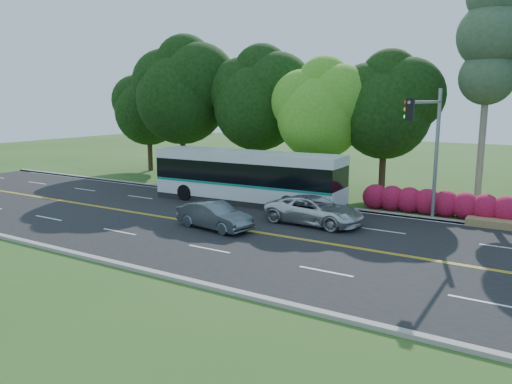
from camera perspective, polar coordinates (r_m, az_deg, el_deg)
The scene contains 12 objects.
ground at distance 24.44m, azimuth 0.53°, elevation -4.70°, with size 120.00×120.00×0.00m, color #28511B.
road at distance 24.44m, azimuth 0.53°, elevation -4.68°, with size 60.00×14.00×0.02m, color black.
curb_north at distance 30.60m, azimuth 7.47°, elevation -1.54°, with size 60.00×0.30×0.15m, color #9B958C.
curb_south at distance 18.94m, azimuth -10.88°, elevation -9.23°, with size 60.00×0.30×0.15m, color #9B958C.
grass_verge at distance 32.26m, azimuth 8.82°, elevation -0.99°, with size 60.00×4.00×0.10m, color #28511B.
lane_markings at distance 24.48m, azimuth 0.34°, elevation -4.62°, with size 57.60×13.82×0.00m.
tree_row at distance 36.68m, azimuth 3.51°, elevation 10.98°, with size 44.70×9.10×13.84m.
bougainvillea_hedge at distance 29.34m, azimuth 21.22°, elevation -1.41°, with size 9.50×2.25×1.50m.
traffic_signal at distance 26.28m, azimuth 19.19°, elevation 6.13°, with size 0.42×6.10×7.00m.
transit_bus at distance 31.10m, azimuth -1.05°, elevation 1.63°, with size 12.42×3.11×3.23m.
sedan at distance 25.07m, azimuth -4.78°, elevation -2.69°, with size 1.45×4.16×1.37m, color #525C63.
suv at distance 26.15m, azimuth 6.71°, elevation -2.10°, with size 2.38×5.17×1.44m, color silver.
Camera 1 is at (12.19, -20.19, 6.40)m, focal length 35.00 mm.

